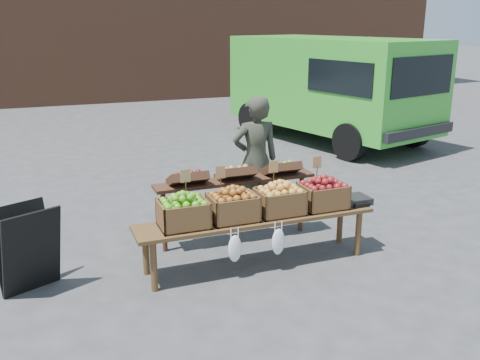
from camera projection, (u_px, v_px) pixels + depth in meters
name	position (u px, v px, depth m)	size (l,w,h in m)	color
ground	(312.00, 260.00, 6.13)	(80.00, 80.00, 0.00)	#404043
delivery_van	(330.00, 90.00, 11.94)	(2.32, 5.07, 2.27)	green
vendor	(256.00, 160.00, 7.10)	(0.63, 0.41, 1.72)	#303429
chalkboard_sign	(27.00, 249.00, 5.34)	(0.59, 0.33, 0.90)	black
back_table	(236.00, 201.00, 6.53)	(2.10, 0.44, 1.04)	#3B2216
display_bench	(256.00, 241.00, 5.95)	(2.70, 0.56, 0.57)	#4F361C
crate_golden_apples	(183.00, 214.00, 5.54)	(0.50, 0.40, 0.28)	#459D18
crate_russet_pears	(233.00, 208.00, 5.73)	(0.50, 0.40, 0.28)	#AC672A
crate_red_apples	(279.00, 202.00, 5.92)	(0.50, 0.40, 0.28)	gold
crate_green_apples	(323.00, 196.00, 6.11)	(0.50, 0.40, 0.28)	maroon
weighing_scale	(354.00, 200.00, 6.29)	(0.34, 0.30, 0.08)	black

